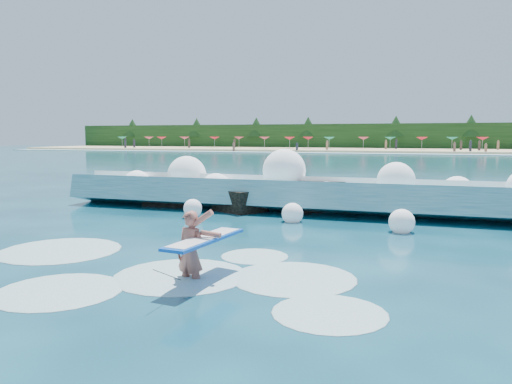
% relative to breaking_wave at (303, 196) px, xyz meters
% --- Properties ---
extents(ground, '(200.00, 200.00, 0.00)m').
position_rel_breaking_wave_xyz_m(ground, '(-1.65, -6.77, -0.55)').
color(ground, '#072E3F').
rests_on(ground, ground).
extents(beach, '(140.00, 20.00, 0.40)m').
position_rel_breaking_wave_xyz_m(beach, '(-1.65, 71.23, -0.35)').
color(beach, tan).
rests_on(beach, ground).
extents(wet_band, '(140.00, 5.00, 0.08)m').
position_rel_breaking_wave_xyz_m(wet_band, '(-1.65, 60.23, -0.51)').
color(wet_band, silver).
rests_on(wet_band, ground).
extents(treeline, '(140.00, 4.00, 5.00)m').
position_rel_breaking_wave_xyz_m(treeline, '(-1.65, 81.23, 1.95)').
color(treeline, black).
rests_on(treeline, ground).
extents(breaking_wave, '(18.25, 2.83, 1.57)m').
position_rel_breaking_wave_xyz_m(breaking_wave, '(0.00, 0.00, 0.00)').
color(breaking_wave, teal).
rests_on(breaking_wave, ground).
extents(rock_cluster, '(8.00, 3.25, 1.30)m').
position_rel_breaking_wave_xyz_m(rock_cluster, '(-2.55, -0.02, -0.14)').
color(rock_cluster, black).
rests_on(rock_cluster, ground).
extents(surfer_with_board, '(0.97, 2.83, 1.62)m').
position_rel_breaking_wave_xyz_m(surfer_with_board, '(0.20, -9.32, 0.05)').
color(surfer_with_board, '#9D5649').
rests_on(surfer_with_board, ground).
extents(wave_spray, '(15.10, 4.55, 2.34)m').
position_rel_breaking_wave_xyz_m(wave_spray, '(-0.74, -0.06, 0.50)').
color(wave_spray, white).
rests_on(wave_spray, ground).
extents(surf_foam, '(9.30, 5.49, 0.14)m').
position_rel_breaking_wave_xyz_m(surf_foam, '(-0.87, -8.93, -0.55)').
color(surf_foam, silver).
rests_on(surf_foam, ground).
extents(beach_umbrellas, '(111.84, 6.81, 0.50)m').
position_rel_breaking_wave_xyz_m(beach_umbrellas, '(-1.81, 73.16, 1.70)').
color(beach_umbrellas, '#15866E').
rests_on(beach_umbrellas, ground).
extents(beachgoers, '(93.74, 13.89, 1.93)m').
position_rel_breaking_wave_xyz_m(beachgoers, '(-9.99, 67.64, 0.53)').
color(beachgoers, '#3F332D').
rests_on(beachgoers, ground).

